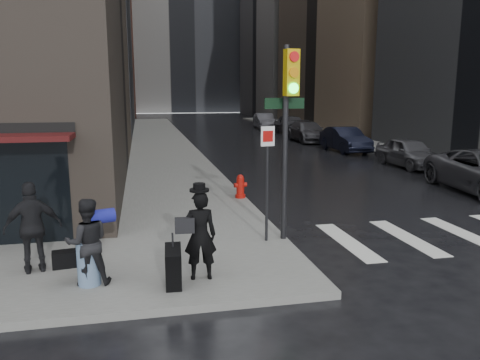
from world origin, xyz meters
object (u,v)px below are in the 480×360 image
at_px(traffic_light, 286,117).
at_px(parked_car_4, 291,124).
at_px(man_jeans, 87,242).
at_px(parked_car_1, 409,152).
at_px(parked_car_5, 264,121).
at_px(parked_car_2, 345,140).
at_px(parked_car_3, 308,131).
at_px(man_overcoat, 195,240).
at_px(man_greycoat, 33,227).
at_px(fire_hydrant, 240,187).

bearing_deg(traffic_light, parked_car_4, 61.72).
xyz_separation_m(man_jeans, parked_car_1, (13.70, 11.88, -0.25)).
height_order(traffic_light, parked_car_5, traffic_light).
distance_m(parked_car_1, parked_car_4, 18.14).
relative_size(traffic_light, parked_car_2, 0.99).
bearing_deg(man_jeans, parked_car_4, -122.99).
distance_m(parked_car_1, parked_car_3, 12.12).
bearing_deg(parked_car_4, traffic_light, -110.24).
relative_size(man_overcoat, parked_car_5, 0.41).
bearing_deg(man_greycoat, traffic_light, 174.87).
height_order(man_jeans, parked_car_5, man_jeans).
bearing_deg(fire_hydrant, man_jeans, -123.27).
bearing_deg(parked_car_1, man_greycoat, -144.08).
distance_m(traffic_light, parked_car_4, 29.87).
bearing_deg(man_jeans, parked_car_3, -126.83).
height_order(man_overcoat, parked_car_1, man_overcoat).
xyz_separation_m(parked_car_1, parked_car_2, (-0.56, 6.05, 0.04)).
bearing_deg(man_overcoat, parked_car_1, -130.76).
xyz_separation_m(traffic_light, parked_car_1, (9.45, 10.11, -2.33)).
bearing_deg(parked_car_2, parked_car_1, -85.18).
distance_m(man_overcoat, man_jeans, 1.93).
distance_m(traffic_light, parked_car_3, 23.96).
distance_m(traffic_light, parked_car_2, 18.58).
height_order(man_overcoat, man_greycoat, man_overcoat).
height_order(man_greycoat, traffic_light, traffic_light).
relative_size(parked_car_1, parked_car_4, 0.86).
bearing_deg(man_overcoat, parked_car_4, -107.79).
distance_m(man_greycoat, fire_hydrant, 7.62).
relative_size(man_jeans, parked_car_1, 0.39).
bearing_deg(parked_car_4, parked_car_3, -98.85).
relative_size(man_jeans, parked_car_5, 0.35).
bearing_deg(parked_car_3, man_jeans, -117.86).
bearing_deg(man_greycoat, parked_car_5, -126.41).
relative_size(man_jeans, parked_car_3, 0.32).
height_order(parked_car_2, parked_car_4, parked_car_4).
height_order(man_overcoat, fire_hydrant, man_overcoat).
height_order(man_jeans, fire_hydrant, man_jeans).
height_order(man_jeans, parked_car_4, man_jeans).
xyz_separation_m(man_overcoat, parked_car_3, (11.02, 24.19, -0.19)).
bearing_deg(man_greycoat, parked_car_4, -131.63).
bearing_deg(man_overcoat, parked_car_2, -118.25).
distance_m(man_greycoat, parked_car_1, 18.43).
bearing_deg(parked_car_5, traffic_light, -99.45).
xyz_separation_m(fire_hydrant, parked_car_4, (9.51, 23.66, 0.33)).
relative_size(man_jeans, traffic_light, 0.36).
bearing_deg(traffic_light, parked_car_5, 66.06).
xyz_separation_m(parked_car_3, parked_car_5, (-0.05, 12.09, 0.02)).
xyz_separation_m(traffic_light, parked_car_3, (8.68, 22.21, -2.31)).
relative_size(man_jeans, parked_car_4, 0.33).
bearing_deg(parked_car_3, parked_car_1, -85.90).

